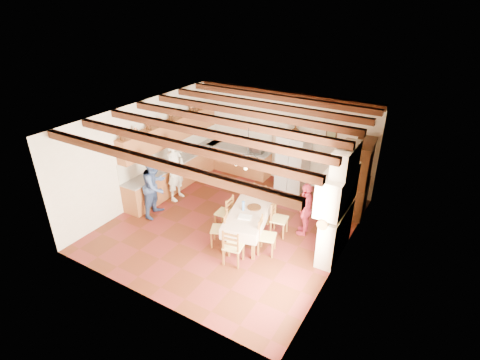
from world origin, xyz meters
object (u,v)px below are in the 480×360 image
Objects in this scene: dining_table at (248,216)px; chair_right_near at (267,236)px; hutch at (360,179)px; chair_left_near at (219,228)px; chair_right_far at (279,219)px; refrigerator at (293,162)px; person_woman_red at (306,209)px; microwave at (257,148)px; person_man at (175,170)px; chair_left_far at (224,212)px; person_woman_blue at (155,186)px; chair_end_near at (233,246)px; chair_end_far at (257,202)px.

dining_table is 0.77m from chair_right_near.
chair_left_near is (-2.51, -3.29, -0.60)m from hutch.
chair_right_far reaches higher than dining_table.
refrigerator is 1.22× the size of person_woman_red.
hutch is 4.39× the size of microwave.
hutch is at bearing -10.74° from microwave.
dining_table is at bearing -59.23° from person_woman_red.
refrigerator is 0.93× the size of person_man.
person_man is 2.92m from microwave.
chair_left_far is 1.53m from chair_right_near.
person_woman_blue is (0.10, -1.00, -0.06)m from person_man.
chair_right_far is 1.00× the size of chair_end_near.
chair_left_near is (-0.31, -3.74, -0.41)m from refrigerator.
chair_right_far is at bearing -129.43° from hutch.
microwave reaches higher than dining_table.
chair_right_far is (0.62, 0.58, -0.20)m from dining_table.
chair_left_far is 1.00× the size of chair_right_far.
chair_end_near is at bearing 155.85° from chair_right_far.
dining_table is at bearing -88.82° from chair_end_near.
person_man is at bearing -39.29° from chair_end_near.
dining_table is 1.52m from person_woman_red.
person_man reaches higher than chair_end_near.
person_woman_red is (4.06, 0.27, -0.23)m from person_man.
microwave is at bearing 28.96° from chair_right_far.
chair_end_far is at bearing 54.32° from chair_right_far.
hutch is at bearing 143.51° from person_woman_red.
microwave is (-1.08, 3.89, 0.56)m from chair_left_near.
dining_table is 1.99× the size of chair_right_far.
person_woman_blue is (-3.00, 0.72, 0.42)m from chair_end_near.
chair_right_near is (0.70, -0.26, -0.20)m from dining_table.
refrigerator is at bearing -158.22° from person_woman_red.
person_woman_red reaches higher than chair_right_near.
microwave is at bearing -170.47° from chair_left_far.
hutch reaches higher than person_man.
dining_table is 1.00× the size of person_man.
chair_left_near is at bearing 89.70° from chair_right_near.
hutch is at bearing -72.93° from person_man.
chair_left_near is 0.50× the size of person_man.
refrigerator is at bearing 7.20° from chair_right_far.
refrigerator reaches higher than chair_left_far.
person_woman_red reaches higher than chair_right_far.
dining_table is at bearing -73.15° from chair_end_far.
hutch is 4.18m from chair_left_near.
chair_right_near is 4.25m from microwave.
hutch reaches higher than refrigerator.
microwave is at bearing -78.06° from chair_end_near.
person_woman_blue is at bearing 94.70° from chair_right_far.
microwave is (1.35, 2.59, 0.07)m from person_man.
dining_table is 3.90× the size of microwave.
chair_right_far is (1.09, 1.17, 0.00)m from chair_left_near.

